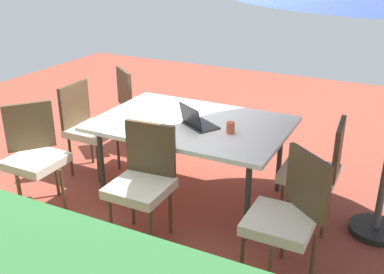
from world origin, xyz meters
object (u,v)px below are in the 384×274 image
chair_northeast (34,152)px  chair_northwest (288,213)px  chair_east (87,124)px  chair_north (143,178)px  cup (231,128)px  chair_west (317,168)px  dining_table (192,127)px  chair_southeast (137,103)px  laptop (197,122)px

chair_northeast → chair_northwest: bearing=-50.4°
chair_east → chair_north: size_ratio=1.00×
cup → chair_east: bearing=-2.2°
chair_west → dining_table: bearing=-93.5°
chair_northwest → chair_northeast: bearing=-139.4°
chair_southeast → laptop: bearing=-178.5°
chair_northeast → chair_east: bearing=40.4°
chair_east → laptop: bearing=-93.6°
dining_table → chair_southeast: chair_southeast is taller
chair_east → chair_north: 1.41m
cup → chair_southeast: bearing=-29.8°
chair_northwest → laptop: laptop is taller
dining_table → laptop: bearing=134.8°
dining_table → chair_southeast: size_ratio=1.81×
dining_table → cup: bearing=166.6°
dining_table → cup: 0.45m
chair_east → chair_southeast: bearing=-6.2°
dining_table → chair_southeast: 1.40m
chair_southeast → chair_northeast: (0.06, 1.63, 0.00)m
chair_northeast → chair_west: (-2.38, -0.83, 0.00)m
dining_table → chair_northeast: (1.20, 0.83, -0.17)m
chair_southeast → chair_east: 0.84m
laptop → chair_north: bearing=110.4°
chair_east → chair_west: same height
chair_northeast → cup: size_ratio=9.65×
chair_east → chair_north: bearing=-123.9°
chair_northwest → chair_north: bearing=-139.6°
chair_east → laptop: 1.35m
chair_north → chair_southeast: bearing=119.8°
dining_table → chair_west: size_ratio=1.81×
chair_east → cup: bearing=-93.1°
chair_southeast → cup: bearing=-172.4°
chair_southeast → chair_west: (-2.33, 0.79, 0.00)m
laptop → cup: (-0.33, 0.00, 0.00)m
chair_northwest → cup: bearing=176.0°
chair_northeast → chair_southeast: bearing=36.9°
cup → chair_north: bearing=56.4°
chair_west → laptop: (1.08, 0.11, 0.27)m
dining_table → cup: (-0.43, 0.10, 0.10)m
chair_southeast → cup: chair_southeast is taller
chair_northwest → cup: (0.72, -0.69, 0.27)m
chair_west → cup: size_ratio=9.65×
chair_west → cup: 0.81m
chair_northeast → chair_west: 2.52m
chair_southeast → chair_northeast: 1.63m
chair_northwest → cup: size_ratio=9.65×
chair_northwest → chair_northeast: same height
dining_table → chair_northwest: 1.41m
chair_southeast → chair_east: (0.08, 0.84, 0.00)m
chair_southeast → chair_north: 1.95m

